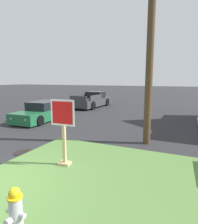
# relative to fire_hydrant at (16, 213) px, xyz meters

# --- Properties ---
(grass_corner_patch) EXTENTS (5.72, 5.81, 0.08)m
(grass_corner_patch) POSITION_rel_fire_hydrant_xyz_m (0.17, 2.08, -0.45)
(grass_corner_patch) COLOR #567F3D
(grass_corner_patch) RESTS_ON ground
(fire_hydrant) EXTENTS (0.38, 0.34, 0.87)m
(fire_hydrant) POSITION_rel_fire_hydrant_xyz_m (0.00, 0.00, 0.00)
(fire_hydrant) COLOR black
(fire_hydrant) RESTS_ON grass_corner_patch
(stop_sign) EXTENTS (0.78, 0.31, 2.03)m
(stop_sign) POSITION_rel_fire_hydrant_xyz_m (-0.87, 2.68, 0.59)
(stop_sign) COLOR tan
(stop_sign) RESTS_ON grass_corner_patch
(manhole_cover) EXTENTS (0.70, 0.70, 0.02)m
(manhole_cover) POSITION_rel_fire_hydrant_xyz_m (-2.94, 3.06, -0.48)
(manhole_cover) COLOR black
(manhole_cover) RESTS_ON ground
(parked_sedan_green) EXTENTS (2.01, 4.41, 1.25)m
(parked_sedan_green) POSITION_rel_fire_hydrant_xyz_m (-6.25, 8.07, 0.05)
(parked_sedan_green) COLOR #1E6038
(parked_sedan_green) RESTS_ON ground
(pickup_truck_charcoal) EXTENTS (2.16, 5.23, 1.48)m
(pickup_truck_charcoal) POSITION_rel_fire_hydrant_xyz_m (-6.09, 15.20, 0.12)
(pickup_truck_charcoal) COLOR #38383D
(pickup_truck_charcoal) RESTS_ON ground
(utility_pole) EXTENTS (1.38, 0.29, 10.67)m
(utility_pole) POSITION_rel_fire_hydrant_xyz_m (0.99, 6.04, 5.01)
(utility_pole) COLOR #4C3823
(utility_pole) RESTS_ON ground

